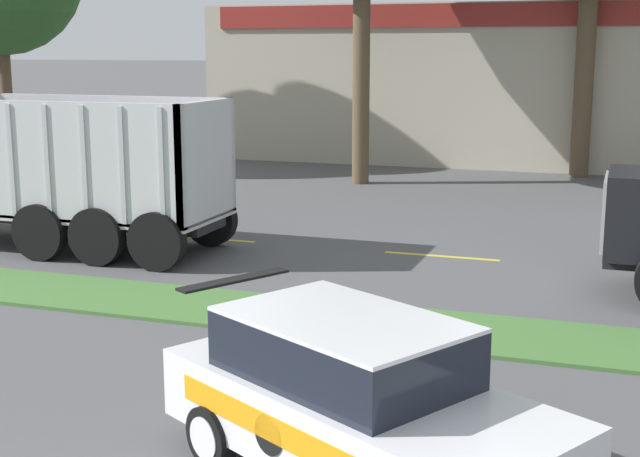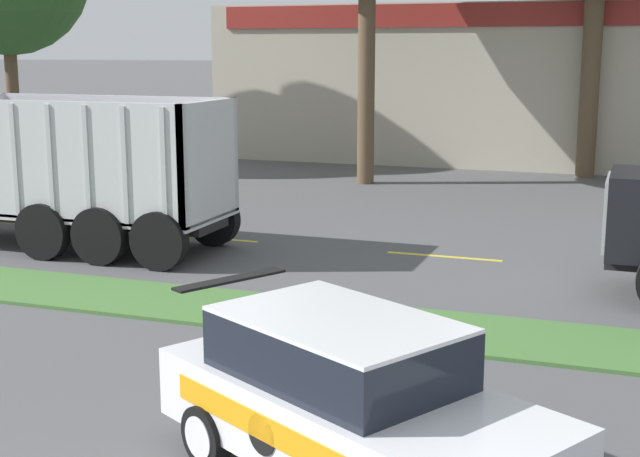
# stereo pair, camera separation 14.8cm
# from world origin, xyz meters

# --- Properties ---
(grass_verge) EXTENTS (120.00, 1.94, 0.06)m
(grass_verge) POSITION_xyz_m (0.00, 8.87, 0.03)
(grass_verge) COLOR #477538
(grass_verge) RESTS_ON ground_plane
(centre_line_3) EXTENTS (2.40, 0.14, 0.01)m
(centre_line_3) POSITION_xyz_m (-9.18, 13.84, 0.00)
(centre_line_3) COLOR yellow
(centre_line_3) RESTS_ON ground_plane
(centre_line_4) EXTENTS (2.40, 0.14, 0.01)m
(centre_line_4) POSITION_xyz_m (-3.78, 13.84, 0.00)
(centre_line_4) COLOR yellow
(centre_line_4) RESTS_ON ground_plane
(centre_line_5) EXTENTS (2.40, 0.14, 0.01)m
(centre_line_5) POSITION_xyz_m (1.62, 13.84, 0.00)
(centre_line_5) COLOR yellow
(centre_line_5) RESTS_ON ground_plane
(rally_car) EXTENTS (4.60, 3.64, 1.70)m
(rally_car) POSITION_xyz_m (2.78, 3.88, 0.86)
(rally_car) COLOR white
(rally_car) RESTS_ON ground_plane
(store_building_backdrop) EXTENTS (27.59, 12.10, 5.81)m
(store_building_backdrop) POSITION_xyz_m (3.38, 33.50, 2.91)
(store_building_backdrop) COLOR #BCB29E
(store_building_backdrop) RESTS_ON ground_plane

